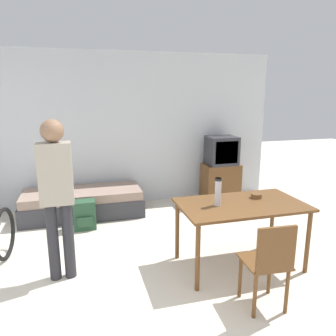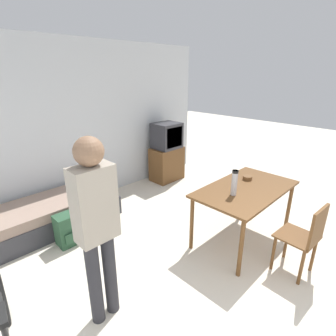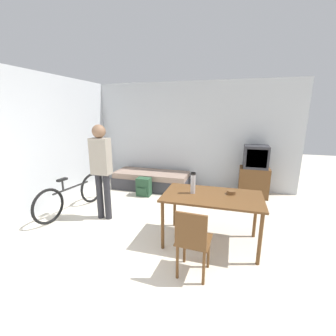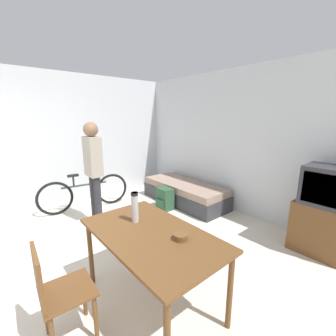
{
  "view_description": "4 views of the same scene",
  "coord_description": "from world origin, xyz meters",
  "px_view_note": "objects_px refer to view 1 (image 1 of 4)",
  "views": [
    {
      "loc": [
        -0.74,
        -1.81,
        2.02
      ],
      "look_at": [
        0.38,
        2.26,
        1.03
      ],
      "focal_mm": 35.0,
      "sensor_mm": 36.0,
      "label": 1
    },
    {
      "loc": [
        -1.9,
        -0.09,
        2.2
      ],
      "look_at": [
        0.35,
        2.16,
        1.02
      ],
      "focal_mm": 28.0,
      "sensor_mm": 36.0,
      "label": 2
    },
    {
      "loc": [
        1.24,
        -1.77,
        1.97
      ],
      "look_at": [
        0.11,
        2.16,
        0.93
      ],
      "focal_mm": 24.0,
      "sensor_mm": 36.0,
      "label": 3
    },
    {
      "loc": [
        2.58,
        0.27,
        1.84
      ],
      "look_at": [
        0.09,
        2.37,
        1.09
      ],
      "focal_mm": 24.0,
      "sensor_mm": 36.0,
      "label": 4
    }
  ],
  "objects_px": {
    "mate_bowl": "(256,196)",
    "person_standing": "(57,188)",
    "backpack": "(85,215)",
    "wooden_chair": "(269,262)",
    "thermos_flask": "(218,191)",
    "tv": "(221,170)",
    "dining_table": "(241,210)",
    "daybed": "(83,203)"
  },
  "relations": [
    {
      "from": "wooden_chair",
      "to": "backpack",
      "type": "distance_m",
      "value": 2.9
    },
    {
      "from": "dining_table",
      "to": "wooden_chair",
      "type": "xyz_separation_m",
      "value": [
        -0.14,
        -0.82,
        -0.19
      ]
    },
    {
      "from": "tv",
      "to": "backpack",
      "type": "height_order",
      "value": "tv"
    },
    {
      "from": "tv",
      "to": "wooden_chair",
      "type": "height_order",
      "value": "tv"
    },
    {
      "from": "thermos_flask",
      "to": "mate_bowl",
      "type": "relative_size",
      "value": 2.48
    },
    {
      "from": "thermos_flask",
      "to": "dining_table",
      "type": "bearing_deg",
      "value": -2.11
    },
    {
      "from": "dining_table",
      "to": "thermos_flask",
      "type": "distance_m",
      "value": 0.39
    },
    {
      "from": "wooden_chair",
      "to": "thermos_flask",
      "type": "relative_size",
      "value": 2.79
    },
    {
      "from": "person_standing",
      "to": "thermos_flask",
      "type": "xyz_separation_m",
      "value": [
        1.71,
        -0.27,
        -0.09
      ]
    },
    {
      "from": "mate_bowl",
      "to": "person_standing",
      "type": "bearing_deg",
      "value": 176.34
    },
    {
      "from": "thermos_flask",
      "to": "daybed",
      "type": "bearing_deg",
      "value": 124.26
    },
    {
      "from": "wooden_chair",
      "to": "person_standing",
      "type": "height_order",
      "value": "person_standing"
    },
    {
      "from": "person_standing",
      "to": "backpack",
      "type": "height_order",
      "value": "person_standing"
    },
    {
      "from": "tv",
      "to": "wooden_chair",
      "type": "bearing_deg",
      "value": -106.59
    },
    {
      "from": "daybed",
      "to": "person_standing",
      "type": "height_order",
      "value": "person_standing"
    },
    {
      "from": "thermos_flask",
      "to": "wooden_chair",
      "type": "bearing_deg",
      "value": -79.8
    },
    {
      "from": "dining_table",
      "to": "wooden_chair",
      "type": "distance_m",
      "value": 0.86
    },
    {
      "from": "daybed",
      "to": "wooden_chair",
      "type": "bearing_deg",
      "value": -61.64
    },
    {
      "from": "person_standing",
      "to": "mate_bowl",
      "type": "height_order",
      "value": "person_standing"
    },
    {
      "from": "wooden_chair",
      "to": "dining_table",
      "type": "bearing_deg",
      "value": 80.17
    },
    {
      "from": "daybed",
      "to": "wooden_chair",
      "type": "height_order",
      "value": "wooden_chair"
    },
    {
      "from": "dining_table",
      "to": "backpack",
      "type": "height_order",
      "value": "dining_table"
    },
    {
      "from": "wooden_chair",
      "to": "tv",
      "type": "bearing_deg",
      "value": 73.41
    },
    {
      "from": "wooden_chair",
      "to": "mate_bowl",
      "type": "height_order",
      "value": "wooden_chair"
    },
    {
      "from": "thermos_flask",
      "to": "mate_bowl",
      "type": "distance_m",
      "value": 0.59
    },
    {
      "from": "person_standing",
      "to": "backpack",
      "type": "relative_size",
      "value": 4.01
    },
    {
      "from": "tv",
      "to": "person_standing",
      "type": "bearing_deg",
      "value": -144.67
    },
    {
      "from": "daybed",
      "to": "thermos_flask",
      "type": "height_order",
      "value": "thermos_flask"
    },
    {
      "from": "thermos_flask",
      "to": "person_standing",
      "type": "bearing_deg",
      "value": 171.15
    },
    {
      "from": "daybed",
      "to": "tv",
      "type": "distance_m",
      "value": 2.54
    },
    {
      "from": "person_standing",
      "to": "mate_bowl",
      "type": "bearing_deg",
      "value": -3.66
    },
    {
      "from": "wooden_chair",
      "to": "person_standing",
      "type": "bearing_deg",
      "value": 149.39
    },
    {
      "from": "mate_bowl",
      "to": "backpack",
      "type": "relative_size",
      "value": 0.29
    },
    {
      "from": "wooden_chair",
      "to": "backpack",
      "type": "height_order",
      "value": "wooden_chair"
    },
    {
      "from": "daybed",
      "to": "backpack",
      "type": "relative_size",
      "value": 4.45
    },
    {
      "from": "daybed",
      "to": "dining_table",
      "type": "relative_size",
      "value": 1.35
    },
    {
      "from": "backpack",
      "to": "tv",
      "type": "bearing_deg",
      "value": 14.9
    },
    {
      "from": "dining_table",
      "to": "tv",
      "type": "bearing_deg",
      "value": 71.03
    },
    {
      "from": "dining_table",
      "to": "daybed",
      "type": "bearing_deg",
      "value": 129.18
    },
    {
      "from": "daybed",
      "to": "tv",
      "type": "bearing_deg",
      "value": 2.46
    },
    {
      "from": "person_standing",
      "to": "backpack",
      "type": "xyz_separation_m",
      "value": [
        0.27,
        1.3,
        -0.81
      ]
    },
    {
      "from": "wooden_chair",
      "to": "mate_bowl",
      "type": "xyz_separation_m",
      "value": [
        0.41,
        0.96,
        0.29
      ]
    }
  ]
}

